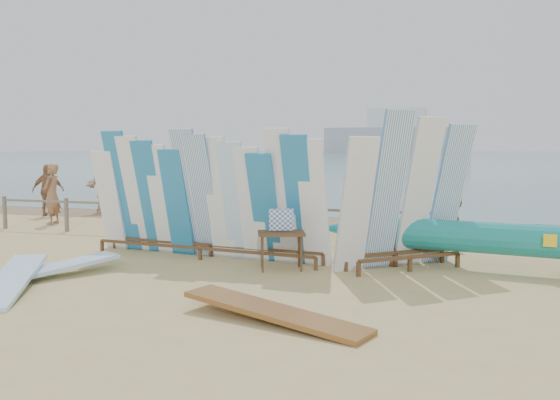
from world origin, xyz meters
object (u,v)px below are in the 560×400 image
(flat_board_c, at_px, (274,322))
(beachgoer_6, at_px, (366,202))
(outrigger_canoe, at_px, (480,240))
(beachgoer_extra_1, at_px, (48,190))
(beachgoer_1, at_px, (52,194))
(beach_chair_left, at_px, (235,224))
(beachgoer_10, at_px, (454,200))
(beachgoer_11, at_px, (104,186))
(main_surfboard_rack, at_px, (205,200))
(flat_board_a, at_px, (12,290))
(stroller, at_px, (293,219))
(beachgoer_2, at_px, (128,202))
(beachgoer_3, at_px, (172,196))
(side_surfboard_rack, at_px, (405,198))
(vendor_table, at_px, (281,250))
(beach_chair_right, at_px, (279,222))
(flat_board_b, at_px, (43,279))

(flat_board_c, relative_size, beachgoer_6, 1.76)
(outrigger_canoe, relative_size, beachgoer_extra_1, 3.81)
(beachgoer_1, bearing_deg, outrigger_canoe, 66.32)
(flat_board_c, relative_size, beach_chair_left, 3.04)
(beachgoer_10, bearing_deg, beachgoer_11, -115.45)
(beach_chair_left, relative_size, beachgoer_6, 0.58)
(main_surfboard_rack, distance_m, flat_board_a, 4.03)
(stroller, height_order, beachgoer_2, beachgoer_2)
(flat_board_a, distance_m, beachgoer_6, 9.43)
(flat_board_a, relative_size, beachgoer_10, 1.51)
(beachgoer_2, distance_m, beachgoer_6, 6.47)
(outrigger_canoe, distance_m, beachgoer_10, 4.70)
(beachgoer_6, bearing_deg, beachgoer_10, 113.36)
(main_surfboard_rack, xyz_separation_m, beachgoer_3, (-3.29, 5.05, -0.41))
(side_surfboard_rack, height_order, beachgoer_11, side_surfboard_rack)
(vendor_table, relative_size, flat_board_c, 0.42)
(vendor_table, distance_m, beachgoer_extra_1, 11.33)
(vendor_table, xyz_separation_m, stroller, (-0.76, 3.68, 0.10))
(outrigger_canoe, bearing_deg, beachgoer_1, 173.11)
(stroller, xyz_separation_m, beachgoer_10, (3.80, 1.89, 0.42))
(vendor_table, xyz_separation_m, beachgoer_10, (3.04, 5.57, 0.52))
(main_surfboard_rack, xyz_separation_m, beachgoer_10, (4.84, 4.93, -0.30))
(beachgoer_11, xyz_separation_m, beachgoer_6, (9.33, -1.90, -0.14))
(beach_chair_right, bearing_deg, beachgoer_6, 14.91)
(flat_board_c, bearing_deg, beach_chair_right, 34.45)
(beach_chair_right, bearing_deg, beach_chair_left, -171.65)
(beachgoer_11, bearing_deg, beach_chair_left, -100.93)
(flat_board_b, bearing_deg, flat_board_a, -56.48)
(side_surfboard_rack, height_order, flat_board_a, side_surfboard_rack)
(vendor_table, bearing_deg, stroller, 81.92)
(flat_board_b, height_order, stroller, stroller)
(beachgoer_6, bearing_deg, beachgoer_11, -78.59)
(outrigger_canoe, relative_size, beach_chair_left, 7.23)
(flat_board_b, xyz_separation_m, stroller, (2.98, 5.59, 0.47))
(beachgoer_6, bearing_deg, beach_chair_right, -39.04)
(beach_chair_left, bearing_deg, flat_board_c, -61.52)
(vendor_table, bearing_deg, beach_chair_right, 87.26)
(beachgoer_3, xyz_separation_m, beachgoer_6, (5.86, -0.13, -0.01))
(flat_board_b, relative_size, beach_chair_left, 3.04)
(flat_board_c, relative_size, beachgoer_11, 1.49)
(flat_board_a, xyz_separation_m, beachgoer_11, (-4.88, 10.18, 0.91))
(outrigger_canoe, distance_m, beachgoer_1, 12.25)
(flat_board_a, xyz_separation_m, flat_board_c, (4.51, -0.44, 0.00))
(vendor_table, distance_m, beach_chair_right, 4.63)
(vendor_table, bearing_deg, flat_board_b, -172.79)
(main_surfboard_rack, height_order, side_surfboard_rack, side_surfboard_rack)
(side_surfboard_rack, xyz_separation_m, beach_chair_left, (-4.61, 3.32, -1.07))
(beachgoer_11, xyz_separation_m, beachgoer_3, (3.47, -1.77, -0.13))
(flat_board_a, bearing_deg, beachgoer_10, 24.44)
(vendor_table, relative_size, beachgoer_3, 0.73)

